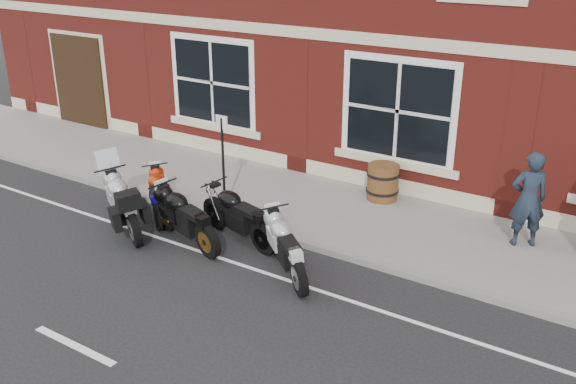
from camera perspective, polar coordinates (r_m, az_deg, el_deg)
name	(u,v)px	position (r m, az deg, el deg)	size (l,w,h in m)	color
ground	(209,261)	(11.61, -7.00, -6.13)	(80.00, 80.00, 0.00)	black
sidewalk	(299,203)	(13.77, 0.96, -0.97)	(30.00, 3.00, 0.12)	slate
kerb	(256,230)	(12.57, -2.89, -3.35)	(30.00, 0.16, 0.12)	slate
moto_touring_silver	(125,200)	(12.92, -14.32, -0.71)	(1.98, 1.27, 1.47)	black
moto_sport_red	(160,193)	(13.40, -11.28, -0.08)	(1.38, 1.50, 0.86)	black
moto_sport_black	(186,215)	(12.13, -9.10, -2.04)	(2.09, 0.76, 0.97)	black
moto_sport_silver	(288,245)	(10.93, -0.02, -4.70)	(1.65, 1.44, 0.93)	black
moto_naked_black	(238,213)	(12.12, -4.43, -1.84)	(2.09, 0.68, 0.96)	black
pedestrian_left	(528,199)	(12.26, 20.57, -0.61)	(0.66, 0.43, 1.80)	#1A222F
barrel_planter	(383,182)	(13.82, 8.43, 0.89)	(0.70, 0.70, 0.78)	#433412
parking_sign	(223,156)	(13.01, -5.81, 3.22)	(0.28, 0.05, 1.99)	black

